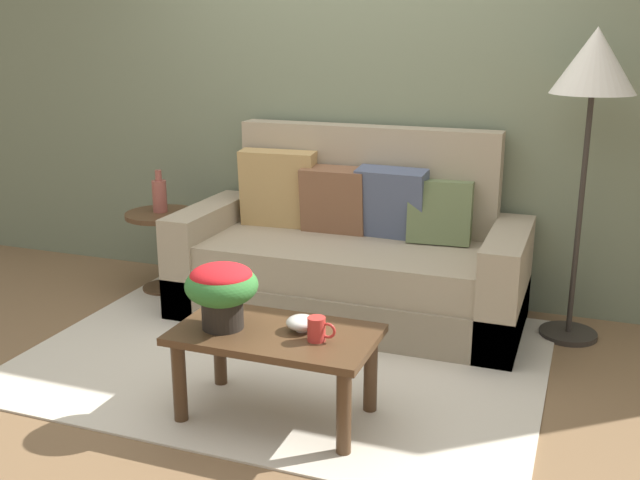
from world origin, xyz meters
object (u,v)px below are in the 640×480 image
(side_table, at_px, (163,237))
(coffee_mug, at_px, (317,329))
(coffee_table, at_px, (276,347))
(table_vase, at_px, (160,195))
(couch, at_px, (351,258))
(floor_lamp, at_px, (593,77))
(snack_bowl, at_px, (302,323))
(potted_plant, at_px, (222,287))

(side_table, relative_size, coffee_mug, 4.25)
(coffee_table, distance_m, table_vase, 1.90)
(couch, bearing_deg, floor_lamp, 3.64)
(coffee_table, height_order, snack_bowl, snack_bowl)
(couch, relative_size, floor_lamp, 1.21)
(floor_lamp, bearing_deg, couch, -176.36)
(potted_plant, bearing_deg, snack_bowl, 14.28)
(coffee_mug, bearing_deg, snack_bowl, 143.62)
(floor_lamp, xyz_separation_m, table_vase, (-2.54, -0.10, -0.79))
(coffee_table, xyz_separation_m, coffee_mug, (0.21, -0.03, 0.13))
(couch, height_order, snack_bowl, couch)
(side_table, height_order, floor_lamp, floor_lamp)
(potted_plant, xyz_separation_m, coffee_mug, (0.44, 0.01, -0.13))
(couch, distance_m, potted_plant, 1.38)
(coffee_mug, bearing_deg, floor_lamp, 55.67)
(table_vase, bearing_deg, couch, 1.09)
(potted_plant, distance_m, snack_bowl, 0.38)
(potted_plant, bearing_deg, side_table, 130.58)
(side_table, distance_m, snack_bowl, 1.90)
(coffee_table, distance_m, floor_lamp, 2.12)
(coffee_mug, bearing_deg, couch, 102.11)
(couch, distance_m, side_table, 1.27)
(coffee_table, xyz_separation_m, snack_bowl, (0.11, 0.04, 0.11))
(couch, xyz_separation_m, coffee_mug, (0.29, -1.34, 0.12))
(couch, xyz_separation_m, side_table, (-1.27, -0.04, 0.02))
(coffee_table, distance_m, potted_plant, 0.35)
(side_table, bearing_deg, potted_plant, -49.42)
(couch, distance_m, coffee_mug, 1.37)
(coffee_table, bearing_deg, snack_bowl, 21.66)
(side_table, bearing_deg, floor_lamp, 2.71)
(coffee_table, xyz_separation_m, potted_plant, (-0.23, -0.04, 0.26))
(side_table, bearing_deg, table_vase, 134.36)
(couch, xyz_separation_m, coffee_table, (0.08, -1.31, -0.01))
(potted_plant, relative_size, coffee_mug, 2.56)
(coffee_table, xyz_separation_m, table_vase, (-1.37, 1.28, 0.30))
(side_table, height_order, table_vase, table_vase)
(table_vase, bearing_deg, coffee_table, -43.18)
(couch, relative_size, side_table, 3.85)
(couch, height_order, side_table, couch)
(potted_plant, bearing_deg, coffee_table, 10.71)
(couch, bearing_deg, coffee_table, -86.45)
(side_table, bearing_deg, coffee_table, -43.15)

